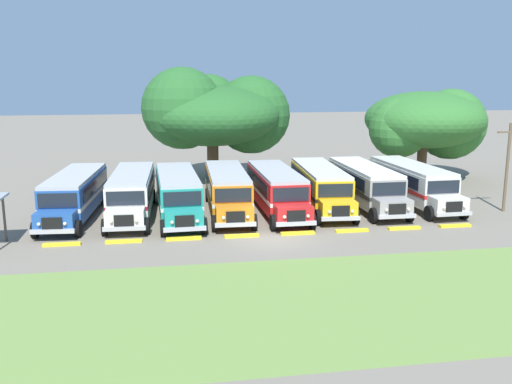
# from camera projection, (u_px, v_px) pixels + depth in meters

# --- Properties ---
(ground_plane) EXTENTS (220.00, 220.00, 0.00)m
(ground_plane) POSITION_uv_depth(u_px,v_px,m) (272.00, 239.00, 31.65)
(ground_plane) COLOR slate
(foreground_grass_strip) EXTENTS (80.00, 10.90, 0.01)m
(foreground_grass_strip) POSITION_uv_depth(u_px,v_px,m) (316.00, 302.00, 22.81)
(foreground_grass_strip) COLOR olive
(foreground_grass_strip) RESTS_ON ground_plane
(parked_bus_slot_0) EXTENTS (3.40, 10.95, 2.82)m
(parked_bus_slot_0) POSITION_uv_depth(u_px,v_px,m) (75.00, 193.00, 36.32)
(parked_bus_slot_0) COLOR #23519E
(parked_bus_slot_0) RESTS_ON ground_plane
(parked_bus_slot_1) EXTENTS (3.01, 10.88, 2.82)m
(parked_bus_slot_1) POSITION_uv_depth(u_px,v_px,m) (132.00, 191.00, 36.87)
(parked_bus_slot_1) COLOR silver
(parked_bus_slot_1) RESTS_ON ground_plane
(parked_bus_slot_2) EXTENTS (2.97, 10.88, 2.82)m
(parked_bus_slot_2) POSITION_uv_depth(u_px,v_px,m) (178.00, 192.00, 36.71)
(parked_bus_slot_2) COLOR teal
(parked_bus_slot_2) RESTS_ON ground_plane
(parked_bus_slot_3) EXTENTS (3.01, 10.88, 2.82)m
(parked_bus_slot_3) POSITION_uv_depth(u_px,v_px,m) (227.00, 189.00, 37.71)
(parked_bus_slot_3) COLOR orange
(parked_bus_slot_3) RESTS_ON ground_plane
(parked_bus_slot_4) EXTENTS (2.69, 10.84, 2.82)m
(parked_bus_slot_4) POSITION_uv_depth(u_px,v_px,m) (276.00, 188.00, 37.90)
(parked_bus_slot_4) COLOR red
(parked_bus_slot_4) RESTS_ON ground_plane
(parked_bus_slot_5) EXTENTS (3.25, 10.92, 2.82)m
(parked_bus_slot_5) POSITION_uv_depth(u_px,v_px,m) (320.00, 185.00, 39.12)
(parked_bus_slot_5) COLOR yellow
(parked_bus_slot_5) RESTS_ON ground_plane
(parked_bus_slot_6) EXTENTS (2.74, 10.85, 2.82)m
(parked_bus_slot_6) POSITION_uv_depth(u_px,v_px,m) (365.00, 184.00, 39.59)
(parked_bus_slot_6) COLOR #9E9993
(parked_bus_slot_6) RESTS_ON ground_plane
(parked_bus_slot_7) EXTENTS (2.93, 10.87, 2.82)m
(parked_bus_slot_7) POSITION_uv_depth(u_px,v_px,m) (412.00, 182.00, 40.16)
(parked_bus_slot_7) COLOR silver
(parked_bus_slot_7) RESTS_ON ground_plane
(curb_wheelstop_0) EXTENTS (2.00, 0.36, 0.15)m
(curb_wheelstop_0) POSITION_uv_depth(u_px,v_px,m) (62.00, 244.00, 30.38)
(curb_wheelstop_0) COLOR yellow
(curb_wheelstop_0) RESTS_ON ground_plane
(curb_wheelstop_1) EXTENTS (2.00, 0.36, 0.15)m
(curb_wheelstop_1) POSITION_uv_depth(u_px,v_px,m) (124.00, 241.00, 30.92)
(curb_wheelstop_1) COLOR yellow
(curb_wheelstop_1) RESTS_ON ground_plane
(curb_wheelstop_2) EXTENTS (2.00, 0.36, 0.15)m
(curb_wheelstop_2) POSITION_uv_depth(u_px,v_px,m) (184.00, 239.00, 31.46)
(curb_wheelstop_2) COLOR yellow
(curb_wheelstop_2) RESTS_ON ground_plane
(curb_wheelstop_3) EXTENTS (2.00, 0.36, 0.15)m
(curb_wheelstop_3) POSITION_uv_depth(u_px,v_px,m) (242.00, 236.00, 32.00)
(curb_wheelstop_3) COLOR yellow
(curb_wheelstop_3) RESTS_ON ground_plane
(curb_wheelstop_4) EXTENTS (2.00, 0.36, 0.15)m
(curb_wheelstop_4) POSITION_uv_depth(u_px,v_px,m) (298.00, 233.00, 32.54)
(curb_wheelstop_4) COLOR yellow
(curb_wheelstop_4) RESTS_ON ground_plane
(curb_wheelstop_5) EXTENTS (2.00, 0.36, 0.15)m
(curb_wheelstop_5) POSITION_uv_depth(u_px,v_px,m) (352.00, 231.00, 33.08)
(curb_wheelstop_5) COLOR yellow
(curb_wheelstop_5) RESTS_ON ground_plane
(curb_wheelstop_6) EXTENTS (2.00, 0.36, 0.15)m
(curb_wheelstop_6) POSITION_uv_depth(u_px,v_px,m) (404.00, 228.00, 33.62)
(curb_wheelstop_6) COLOR yellow
(curb_wheelstop_6) RESTS_ON ground_plane
(curb_wheelstop_7) EXTENTS (2.00, 0.36, 0.15)m
(curb_wheelstop_7) POSITION_uv_depth(u_px,v_px,m) (455.00, 226.00, 34.16)
(curb_wheelstop_7) COLOR yellow
(curb_wheelstop_7) RESTS_ON ground_plane
(broad_shade_tree) EXTENTS (13.03, 11.22, 9.82)m
(broad_shade_tree) POSITION_uv_depth(u_px,v_px,m) (215.00, 113.00, 48.34)
(broad_shade_tree) COLOR brown
(broad_shade_tree) RESTS_ON ground_plane
(secondary_tree) EXTENTS (11.49, 10.90, 7.97)m
(secondary_tree) POSITION_uv_depth(u_px,v_px,m) (426.00, 122.00, 48.73)
(secondary_tree) COLOR brown
(secondary_tree) RESTS_ON ground_plane
(utility_pole) EXTENTS (1.80, 0.20, 6.00)m
(utility_pole) POSITION_uv_depth(u_px,v_px,m) (507.00, 164.00, 37.49)
(utility_pole) COLOR brown
(utility_pole) RESTS_ON ground_plane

